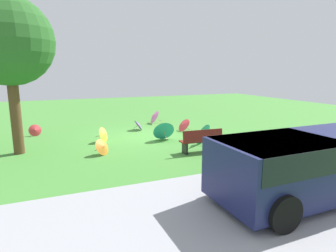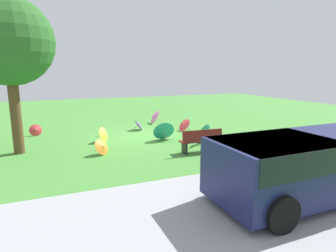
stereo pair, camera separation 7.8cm
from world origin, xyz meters
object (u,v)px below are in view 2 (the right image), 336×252
(parasol_teal_1, at_px, (201,133))
(parasol_purple_1, at_px, (139,125))
(van_dark, at_px, (300,163))
(parasol_orange_0, at_px, (103,147))
(shade_tree, at_px, (8,42))
(parasol_teal_0, at_px, (163,130))
(park_bench, at_px, (201,141))
(parasol_pink_0, at_px, (154,116))
(parasol_yellow_0, at_px, (105,134))
(parasol_red_1, at_px, (36,130))
(parasol_red_0, at_px, (184,125))

(parasol_teal_1, xyz_separation_m, parasol_purple_1, (1.59, -3.79, -0.18))
(van_dark, relative_size, parasol_orange_0, 6.27)
(shade_tree, xyz_separation_m, parasol_teal_0, (-5.77, 0.09, -3.57))
(van_dark, relative_size, parasol_teal_1, 4.36)
(park_bench, bearing_deg, parasol_pink_0, -93.32)
(parasol_pink_0, relative_size, parasol_yellow_0, 1.27)
(parasol_purple_1, bearing_deg, shade_tree, 23.84)
(parasol_purple_1, bearing_deg, parasol_orange_0, 56.49)
(parasol_orange_0, height_order, parasol_teal_0, parasol_teal_0)
(shade_tree, xyz_separation_m, parasol_purple_1, (-5.37, -2.38, -3.75))
(parasol_purple_1, bearing_deg, parasol_yellow_0, 41.43)
(parasol_teal_0, bearing_deg, parasol_red_1, -29.64)
(parasol_red_0, xyz_separation_m, parasol_teal_1, (0.45, 2.69, 0.13))
(parasol_red_0, bearing_deg, shade_tree, 9.76)
(parasol_pink_0, height_order, parasol_yellow_0, parasol_pink_0)
(parasol_orange_0, bearing_deg, shade_tree, -26.15)
(shade_tree, height_order, parasol_teal_1, shade_tree)
(park_bench, xyz_separation_m, parasol_teal_1, (-0.62, -1.11, -0.00))
(shade_tree, distance_m, parasol_teal_1, 7.96)
(van_dark, height_order, parasol_red_1, van_dark)
(shade_tree, height_order, parasol_red_1, shade_tree)
(van_dark, distance_m, parasol_red_1, 11.60)
(parasol_purple_1, height_order, parasol_red_1, parasol_purple_1)
(parasol_teal_0, bearing_deg, van_dark, 96.77)
(van_dark, bearing_deg, parasol_orange_0, -55.88)
(shade_tree, bearing_deg, parasol_teal_0, 179.10)
(parasol_pink_0, relative_size, parasol_purple_1, 1.48)
(parasol_red_0, relative_size, parasol_yellow_0, 1.12)
(van_dark, xyz_separation_m, parasol_yellow_0, (3.30, -7.39, -0.58))
(parasol_teal_0, xyz_separation_m, parasol_pink_0, (-0.95, -3.97, -0.05))
(parasol_red_0, height_order, parasol_red_1, parasol_red_0)
(van_dark, bearing_deg, parasol_pink_0, -90.77)
(parasol_red_1, bearing_deg, parasol_teal_1, 146.29)
(parasol_orange_0, relative_size, parasol_yellow_0, 1.03)
(parasol_orange_0, distance_m, parasol_teal_0, 3.19)
(shade_tree, distance_m, parasol_yellow_0, 4.96)
(van_dark, bearing_deg, parasol_purple_1, -82.62)
(parasol_teal_1, bearing_deg, parasol_pink_0, -87.26)
(parasol_teal_0, height_order, parasol_yellow_0, parasol_teal_0)
(parasol_red_1, bearing_deg, parasol_teal_0, 150.36)
(van_dark, distance_m, parasol_teal_0, 6.84)
(parasol_red_0, xyz_separation_m, parasol_yellow_0, (4.16, 0.76, 0.00))
(parasol_orange_0, height_order, parasol_yellow_0, parasol_yellow_0)
(parasol_pink_0, bearing_deg, parasol_yellow_0, 44.26)
(shade_tree, relative_size, parasol_orange_0, 7.63)
(parasol_red_1, bearing_deg, parasol_red_0, 166.57)
(parasol_teal_0, bearing_deg, parasol_teal_1, 132.19)
(van_dark, height_order, park_bench, van_dark)
(parasol_orange_0, height_order, parasol_teal_1, parasol_teal_1)
(parasol_red_0, height_order, parasol_yellow_0, parasol_yellow_0)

